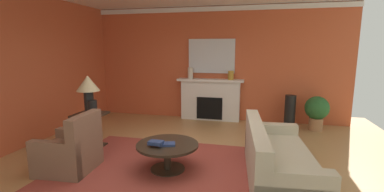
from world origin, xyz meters
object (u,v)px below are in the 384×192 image
at_px(armchair_near_window, 71,152).
at_px(vase_tall_corner, 290,112).
at_px(potted_plant, 317,110).
at_px(sofa, 276,162).
at_px(vase_mantel_left, 190,73).
at_px(table_lamp, 88,87).
at_px(vase_on_side_table, 93,108).
at_px(fireplace, 210,101).
at_px(coffee_table, 167,150).
at_px(mantel_mirror, 212,56).
at_px(side_table, 91,128).
at_px(vase_mantel_right, 231,75).

relative_size(armchair_near_window, vase_tall_corner, 1.15).
height_order(vase_tall_corner, potted_plant, potted_plant).
distance_m(armchair_near_window, potted_plant, 5.43).
height_order(sofa, vase_mantel_left, vase_mantel_left).
height_order(armchair_near_window, vase_mantel_left, vase_mantel_left).
bearing_deg(table_lamp, potted_plant, 26.49).
bearing_deg(vase_mantel_left, vase_on_side_table, -114.49).
height_order(sofa, potted_plant, sofa).
distance_m(fireplace, coffee_table, 3.29).
relative_size(mantel_mirror, vase_mantel_left, 4.16).
bearing_deg(fireplace, sofa, -64.71).
distance_m(side_table, vase_tall_corner, 4.65).
bearing_deg(side_table, vase_tall_corner, 30.61).
distance_m(mantel_mirror, sofa, 3.99).
bearing_deg(armchair_near_window, potted_plant, 37.24).
height_order(coffee_table, vase_mantel_right, vase_mantel_right).
bearing_deg(potted_plant, mantel_mirror, 169.46).
xyz_separation_m(sofa, coffee_table, (-1.69, -0.02, 0.04)).
bearing_deg(sofa, armchair_near_window, -172.98).
xyz_separation_m(mantel_mirror, vase_tall_corner, (2.05, -0.42, -1.34)).
height_order(armchair_near_window, vase_on_side_table, vase_on_side_table).
bearing_deg(vase_tall_corner, coffee_table, -126.38).
relative_size(fireplace, armchair_near_window, 1.89).
relative_size(sofa, vase_mantel_right, 9.38).
bearing_deg(vase_mantel_right, armchair_near_window, -121.56).
bearing_deg(potted_plant, side_table, -153.51).
distance_m(fireplace, table_lamp, 3.37).
bearing_deg(coffee_table, mantel_mirror, 87.56).
distance_m(table_lamp, vase_on_side_table, 0.42).
xyz_separation_m(mantel_mirror, vase_mantel_right, (0.55, -0.17, -0.49)).
relative_size(armchair_near_window, side_table, 1.36).
bearing_deg(vase_on_side_table, coffee_table, -16.77).
bearing_deg(side_table, coffee_table, -18.93).
bearing_deg(vase_tall_corner, table_lamp, -149.39).
xyz_separation_m(vase_mantel_left, potted_plant, (3.20, -0.32, -0.80)).
bearing_deg(table_lamp, armchair_near_window, -74.12).
bearing_deg(potted_plant, vase_mantel_right, 171.25).
relative_size(mantel_mirror, vase_tall_corner, 1.54).
relative_size(mantel_mirror, vase_mantel_right, 5.47).
distance_m(mantel_mirror, potted_plant, 2.98).
bearing_deg(potted_plant, fireplace, 172.00).
bearing_deg(coffee_table, potted_plant, 46.13).
distance_m(armchair_near_window, coffee_table, 1.57).
distance_m(table_lamp, vase_mantel_left, 2.97).
bearing_deg(table_lamp, fireplace, 53.86).
height_order(side_table, table_lamp, table_lamp).
bearing_deg(fireplace, vase_mantel_right, -5.12).
relative_size(table_lamp, potted_plant, 0.90).
bearing_deg(side_table, potted_plant, 26.49).
distance_m(vase_on_side_table, potted_plant, 5.07).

